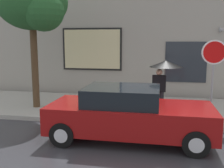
{
  "coord_description": "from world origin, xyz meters",
  "views": [
    {
      "loc": [
        0.8,
        -6.84,
        2.66
      ],
      "look_at": [
        -0.83,
        1.8,
        1.2
      ],
      "focal_mm": 42.36,
      "sensor_mm": 36.0,
      "label": 1
    }
  ],
  "objects_px": {
    "fire_hydrant": "(98,101)",
    "stop_sign": "(213,64)",
    "pedestrian_with_umbrella": "(164,70)",
    "parked_car": "(129,114)",
    "street_tree": "(34,5)"
  },
  "relations": [
    {
      "from": "fire_hydrant",
      "to": "stop_sign",
      "type": "distance_m",
      "value": 3.96
    },
    {
      "from": "fire_hydrant",
      "to": "stop_sign",
      "type": "bearing_deg",
      "value": -2.12
    },
    {
      "from": "fire_hydrant",
      "to": "pedestrian_with_umbrella",
      "type": "xyz_separation_m",
      "value": [
        2.21,
        0.23,
        1.1
      ]
    },
    {
      "from": "parked_car",
      "to": "fire_hydrant",
      "type": "height_order",
      "value": "parked_car"
    },
    {
      "from": "pedestrian_with_umbrella",
      "to": "parked_car",
      "type": "bearing_deg",
      "value": -112.74
    },
    {
      "from": "parked_car",
      "to": "stop_sign",
      "type": "height_order",
      "value": "stop_sign"
    },
    {
      "from": "parked_car",
      "to": "street_tree",
      "type": "xyz_separation_m",
      "value": [
        -3.7,
        2.24,
        3.19
      ]
    },
    {
      "from": "fire_hydrant",
      "to": "street_tree",
      "type": "relative_size",
      "value": 0.17
    },
    {
      "from": "street_tree",
      "to": "fire_hydrant",
      "type": "bearing_deg",
      "value": -6.84
    },
    {
      "from": "fire_hydrant",
      "to": "pedestrian_with_umbrella",
      "type": "relative_size",
      "value": 0.45
    },
    {
      "from": "fire_hydrant",
      "to": "pedestrian_with_umbrella",
      "type": "height_order",
      "value": "pedestrian_with_umbrella"
    },
    {
      "from": "stop_sign",
      "to": "pedestrian_with_umbrella",
      "type": "bearing_deg",
      "value": 166.34
    },
    {
      "from": "fire_hydrant",
      "to": "stop_sign",
      "type": "height_order",
      "value": "stop_sign"
    },
    {
      "from": "parked_car",
      "to": "street_tree",
      "type": "bearing_deg",
      "value": 148.84
    },
    {
      "from": "parked_car",
      "to": "stop_sign",
      "type": "distance_m",
      "value": 3.26
    }
  ]
}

